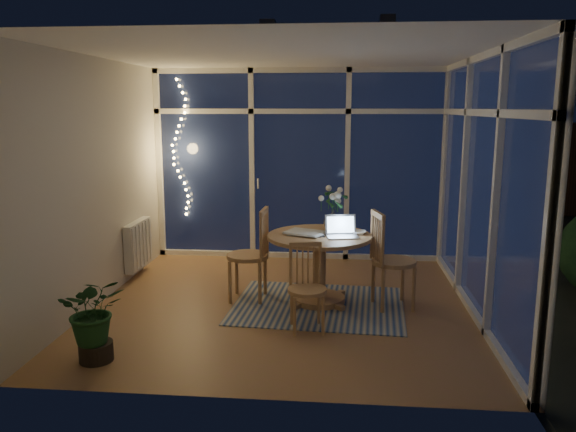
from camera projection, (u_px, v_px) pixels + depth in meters
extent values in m
plane|color=olive|center=(286.00, 305.00, 6.01)|extent=(4.00, 4.00, 0.00)
plane|color=white|center=(285.00, 54.00, 5.52)|extent=(4.00, 4.00, 0.00)
cube|color=beige|center=(300.00, 165.00, 7.72)|extent=(4.00, 0.04, 2.60)
cube|color=beige|center=(257.00, 224.00, 3.81)|extent=(4.00, 0.04, 2.60)
cube|color=beige|center=(98.00, 182.00, 5.95)|extent=(0.04, 4.00, 2.60)
cube|color=beige|center=(485.00, 187.00, 5.58)|extent=(0.04, 4.00, 2.60)
cube|color=white|center=(299.00, 165.00, 7.68)|extent=(4.00, 0.10, 2.60)
cube|color=white|center=(481.00, 187.00, 5.59)|extent=(0.10, 4.00, 2.60)
cube|color=silver|center=(138.00, 244.00, 7.00)|extent=(0.10, 0.70, 0.58)
cube|color=black|center=(336.00, 220.00, 10.87)|extent=(12.00, 6.00, 0.10)
cube|color=#392314|center=(312.00, 167.00, 11.22)|extent=(11.00, 0.08, 1.80)
cube|color=#373B42|center=(331.00, 103.00, 13.88)|extent=(7.00, 3.00, 2.20)
sphere|color=black|center=(258.00, 207.00, 9.33)|extent=(0.90, 0.90, 0.90)
cube|color=#BBB198|center=(318.00, 305.00, 5.98)|extent=(1.88, 1.54, 0.01)
cylinder|color=#AD8B4E|center=(319.00, 269.00, 6.01)|extent=(1.17, 1.17, 0.75)
cube|color=#AD8B4E|center=(248.00, 254.00, 6.09)|extent=(0.50, 0.50, 1.03)
cube|color=#AD8B4E|center=(394.00, 259.00, 5.84)|extent=(0.59, 0.59, 1.05)
cube|color=#AD8B4E|center=(307.00, 288.00, 5.24)|extent=(0.45, 0.45, 0.84)
imported|color=silver|center=(333.00, 220.00, 6.18)|extent=(0.21, 0.21, 0.21)
imported|color=white|center=(359.00, 233.00, 5.95)|extent=(0.16, 0.16, 0.04)
cube|color=#B8B6AF|center=(305.00, 233.00, 5.96)|extent=(0.46, 0.39, 0.02)
cube|color=black|center=(319.00, 236.00, 5.83)|extent=(0.12, 0.08, 0.01)
imported|color=#17431D|center=(94.00, 317.00, 4.61)|extent=(0.68, 0.64, 0.76)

